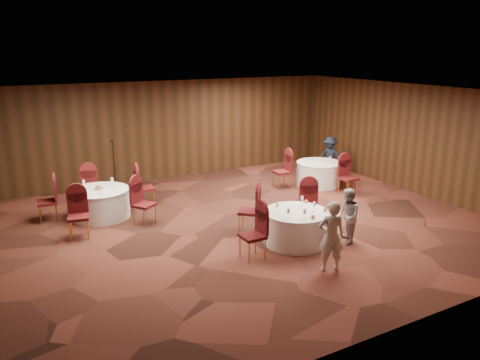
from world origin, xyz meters
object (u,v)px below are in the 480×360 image
table_right (319,173)px  mic_stand (115,178)px  woman_b (347,216)px  table_left (100,203)px  man_c (330,156)px  table_main (296,227)px  woman_a (331,236)px

table_right → mic_stand: bearing=158.9°
mic_stand → woman_b: bearing=-60.1°
table_left → man_c: size_ratio=1.13×
table_main → man_c: man_c is taller
table_left → woman_b: bearing=-44.0°
table_left → mic_stand: mic_stand is taller
table_main → mic_stand: size_ratio=0.91×
mic_stand → man_c: bearing=-12.2°
mic_stand → woman_a: (2.38, -7.10, 0.25)m
table_left → table_right: size_ratio=1.06×
man_c → woman_b: bearing=-61.0°
table_main → mic_stand: bearing=114.4°
table_left → woman_b: woman_b is taller
woman_a → man_c: 7.21m
table_left → man_c: man_c is taller
table_main → man_c: size_ratio=1.09×
mic_stand → woman_a: size_ratio=1.11×
mic_stand → table_right: bearing=-21.1°
mic_stand → woman_b: size_ratio=1.27×
mic_stand → woman_a: mic_stand is taller
table_right → mic_stand: 6.29m
table_left → man_c: bearing=3.1°
table_main → table_left: size_ratio=0.96×
table_left → table_right: 6.74m
man_c → table_right: bearing=-79.5°
table_main → woman_b: (1.00, -0.53, 0.25)m
table_main → table_right: same height
table_left → woman_a: woman_a is taller
table_right → mic_stand: (-5.87, 2.26, 0.09)m
man_c → mic_stand: bearing=-127.8°
table_right → woman_a: (-3.48, -4.83, 0.34)m
woman_a → table_main: bearing=-76.5°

